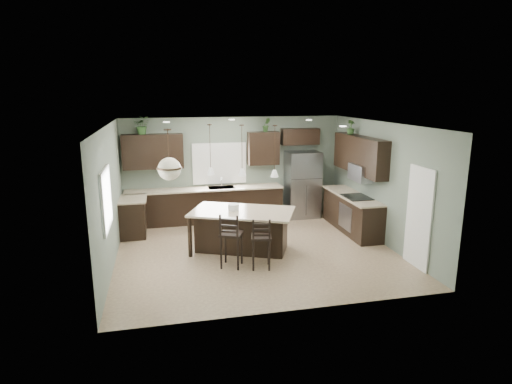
% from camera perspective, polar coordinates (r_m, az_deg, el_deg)
% --- Properties ---
extents(ground, '(6.00, 6.00, 0.00)m').
position_cam_1_polar(ground, '(9.63, -0.06, -7.83)').
color(ground, '#9E8466').
rests_on(ground, ground).
extents(pantry_door, '(0.04, 0.82, 2.04)m').
position_cam_1_polar(pantry_door, '(9.08, 20.89, -3.23)').
color(pantry_door, white).
rests_on(pantry_door, ground).
extents(window_back, '(1.35, 0.02, 1.00)m').
position_cam_1_polar(window_back, '(11.77, -4.90, 3.83)').
color(window_back, white).
rests_on(window_back, room_shell).
extents(window_left, '(0.02, 1.10, 1.00)m').
position_cam_1_polar(window_left, '(8.25, -19.42, -0.90)').
color(window_left, white).
rests_on(window_left, room_shell).
extents(left_return_cabs, '(0.60, 0.90, 0.90)m').
position_cam_1_polar(left_return_cabs, '(10.91, -16.08, -3.31)').
color(left_return_cabs, black).
rests_on(left_return_cabs, ground).
extents(left_return_countertop, '(0.66, 0.96, 0.04)m').
position_cam_1_polar(left_return_countertop, '(10.79, -16.13, -0.92)').
color(left_return_countertop, beige).
rests_on(left_return_countertop, left_return_cabs).
extents(back_lower_cabs, '(4.20, 0.60, 0.90)m').
position_cam_1_polar(back_lower_cabs, '(11.67, -6.79, -1.82)').
color(back_lower_cabs, black).
rests_on(back_lower_cabs, ground).
extents(back_countertop, '(4.20, 0.66, 0.04)m').
position_cam_1_polar(back_countertop, '(11.54, -6.84, 0.41)').
color(back_countertop, beige).
rests_on(back_countertop, back_lower_cabs).
extents(sink_inset, '(0.70, 0.45, 0.01)m').
position_cam_1_polar(sink_inset, '(11.59, -4.63, 0.59)').
color(sink_inset, gray).
rests_on(sink_inset, back_countertop).
extents(faucet, '(0.02, 0.02, 0.28)m').
position_cam_1_polar(faucet, '(11.53, -4.63, 1.26)').
color(faucet, silver).
rests_on(faucet, back_countertop).
extents(back_upper_left, '(1.55, 0.34, 0.90)m').
position_cam_1_polar(back_upper_left, '(11.45, -13.57, 5.27)').
color(back_upper_left, black).
rests_on(back_upper_left, room_shell).
extents(back_upper_right, '(0.85, 0.34, 0.90)m').
position_cam_1_polar(back_upper_right, '(11.78, 0.98, 5.85)').
color(back_upper_right, black).
rests_on(back_upper_right, room_shell).
extents(fridge_header, '(1.05, 0.34, 0.45)m').
position_cam_1_polar(fridge_header, '(12.04, 5.89, 7.38)').
color(fridge_header, black).
rests_on(fridge_header, room_shell).
extents(right_lower_cabs, '(0.60, 2.35, 0.90)m').
position_cam_1_polar(right_lower_cabs, '(11.13, 12.63, -2.80)').
color(right_lower_cabs, black).
rests_on(right_lower_cabs, ground).
extents(right_countertop, '(0.66, 2.35, 0.04)m').
position_cam_1_polar(right_countertop, '(11.00, 12.66, -0.45)').
color(right_countertop, beige).
rests_on(right_countertop, right_lower_cabs).
extents(cooktop, '(0.58, 0.75, 0.02)m').
position_cam_1_polar(cooktop, '(10.76, 13.29, -0.65)').
color(cooktop, black).
rests_on(cooktop, right_countertop).
extents(wall_oven_front, '(0.01, 0.72, 0.60)m').
position_cam_1_polar(wall_oven_front, '(10.76, 11.78, -3.30)').
color(wall_oven_front, gray).
rests_on(wall_oven_front, right_lower_cabs).
extents(right_upper_cabs, '(0.34, 2.35, 0.90)m').
position_cam_1_polar(right_upper_cabs, '(10.88, 13.65, 4.87)').
color(right_upper_cabs, black).
rests_on(right_upper_cabs, room_shell).
extents(microwave, '(0.40, 0.75, 0.40)m').
position_cam_1_polar(microwave, '(10.68, 13.94, 2.53)').
color(microwave, gray).
rests_on(microwave, right_upper_cabs).
extents(refrigerator, '(0.90, 0.74, 1.85)m').
position_cam_1_polar(refrigerator, '(12.08, 6.19, 1.02)').
color(refrigerator, gray).
rests_on(refrigerator, ground).
extents(kitchen_island, '(2.51, 2.03, 0.92)m').
position_cam_1_polar(kitchen_island, '(9.48, -1.80, -5.20)').
color(kitchen_island, black).
rests_on(kitchen_island, ground).
extents(serving_dish, '(0.24, 0.24, 0.14)m').
position_cam_1_polar(serving_dish, '(9.37, -3.02, -2.03)').
color(serving_dish, white).
rests_on(serving_dish, kitchen_island).
extents(bar_stool_center, '(0.55, 0.55, 1.14)m').
position_cam_1_polar(bar_stool_center, '(8.61, -3.30, -6.39)').
color(bar_stool_center, black).
rests_on(bar_stool_center, ground).
extents(bar_stool_right, '(0.47, 0.47, 1.07)m').
position_cam_1_polar(bar_stool_right, '(8.55, 0.68, -6.77)').
color(bar_stool_right, black).
rests_on(bar_stool_right, ground).
extents(pendant_left, '(0.17, 0.17, 1.10)m').
position_cam_1_polar(pendant_left, '(9.26, -6.13, 5.65)').
color(pendant_left, white).
rests_on(pendant_left, room_shell).
extents(pendant_center, '(0.17, 0.17, 1.10)m').
position_cam_1_polar(pendant_center, '(9.08, -1.88, 5.57)').
color(pendant_center, white).
rests_on(pendant_center, room_shell).
extents(pendant_right, '(0.17, 0.17, 1.10)m').
position_cam_1_polar(pendant_right, '(8.95, 2.51, 5.45)').
color(pendant_right, white).
rests_on(pendant_right, room_shell).
extents(chandelier, '(0.47, 0.47, 0.97)m').
position_cam_1_polar(chandelier, '(8.12, -11.57, 4.88)').
color(chandelier, beige).
rests_on(chandelier, room_shell).
extents(plant_back_left, '(0.44, 0.39, 0.46)m').
position_cam_1_polar(plant_back_left, '(11.36, -14.94, 8.59)').
color(plant_back_left, '#2C5324').
rests_on(plant_back_left, back_upper_left).
extents(plant_back_right, '(0.21, 0.17, 0.38)m').
position_cam_1_polar(plant_back_right, '(11.70, 1.39, 8.94)').
color(plant_back_right, '#2B4D21').
rests_on(plant_back_right, back_upper_right).
extents(plant_right_wall, '(0.24, 0.24, 0.36)m').
position_cam_1_polar(plant_right_wall, '(11.26, 12.51, 8.44)').
color(plant_right_wall, '#2E5023').
rests_on(plant_right_wall, right_upper_cabs).
extents(room_shell, '(6.00, 6.00, 6.00)m').
position_cam_1_polar(room_shell, '(9.16, -0.06, 2.15)').
color(room_shell, slate).
rests_on(room_shell, ground).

